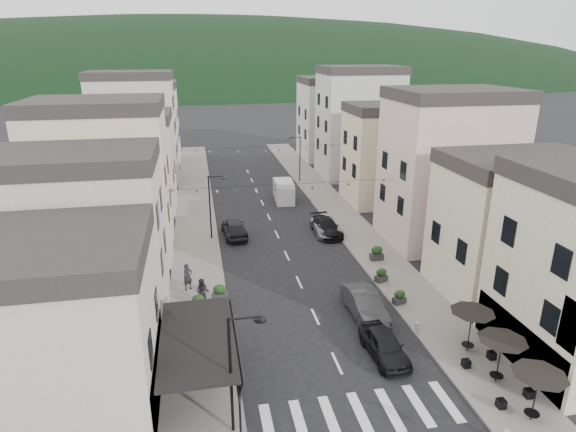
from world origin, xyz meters
name	(u,v)px	position (x,y,z in m)	size (l,w,h in m)	color
sidewalk_left	(196,218)	(-7.50, 32.00, 0.06)	(4.00, 76.00, 0.12)	slate
sidewalk_right	(336,209)	(7.50, 32.00, 0.06)	(4.00, 76.00, 0.12)	slate
hill_backdrop	(203,76)	(0.00, 300.00, 0.00)	(640.00, 360.00, 70.00)	black
boutique_building	(18,342)	(-15.50, 5.00, 4.00)	(12.00, 8.00, 8.00)	#B1ADA2
boutique_awning	(203,339)	(-7.25, 5.00, 3.11)	(3.77, 7.50, 3.28)	black
buildings_row_left	(125,152)	(-14.50, 37.75, 6.12)	(10.20, 54.16, 14.00)	#B1ADA2
buildings_row_right	(384,142)	(14.50, 36.59, 6.32)	(10.20, 54.16, 14.50)	#B7AC92
cafe_terrace	(502,345)	(7.70, 2.80, 2.36)	(2.50, 8.10, 2.53)	black
streetlamp_left_near	(237,363)	(-5.82, 2.00, 3.70)	(1.70, 0.56, 6.00)	black
streetlamp_left_far	(213,201)	(-5.82, 26.00, 3.70)	(1.70, 0.56, 6.00)	black
streetlamp_right_far	(298,154)	(5.82, 44.00, 3.70)	(1.70, 0.56, 6.00)	black
bollards	(340,362)	(0.00, 5.50, 0.42)	(11.66, 10.26, 0.60)	gray
bunting_near	(284,188)	(0.00, 22.00, 5.65)	(19.00, 0.28, 0.62)	black
bunting_far	(259,150)	(0.00, 38.00, 5.65)	(19.00, 0.28, 0.62)	black
parked_car_a	(384,345)	(2.80, 6.10, 0.75)	(1.78, 4.42, 1.50)	black
parked_car_b	(365,305)	(3.18, 10.51, 0.84)	(1.78, 5.10, 1.68)	#303032
parked_car_c	(326,227)	(4.60, 25.33, 0.68)	(2.27, 4.92, 1.37)	gray
parked_car_d	(326,227)	(4.60, 25.22, 0.73)	(2.04, 5.02, 1.46)	black
parked_car_e	(234,228)	(-3.96, 26.26, 0.84)	(1.98, 4.93, 1.68)	black
delivery_van	(284,190)	(2.58, 36.49, 1.19)	(2.33, 5.16, 2.42)	silver
pedestrian_a	(188,277)	(-8.15, 16.23, 1.11)	(0.72, 0.47, 1.97)	black
pedestrian_b	(203,292)	(-7.16, 13.80, 1.07)	(0.92, 0.72, 1.90)	black
planter_la	(220,293)	(-6.00, 14.24, 0.68)	(1.15, 0.84, 1.15)	#323234
planter_lb	(199,302)	(-7.46, 13.35, 0.61)	(0.93, 0.53, 1.02)	#333335
planter_ra	(399,297)	(6.00, 11.41, 0.60)	(0.98, 0.69, 1.00)	#2E2E31
planter_rb	(381,275)	(6.00, 14.77, 0.63)	(1.06, 0.81, 1.05)	#2F2F31
planter_rc	(377,253)	(7.07, 18.55, 0.71)	(1.10, 0.63, 1.21)	#29292C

